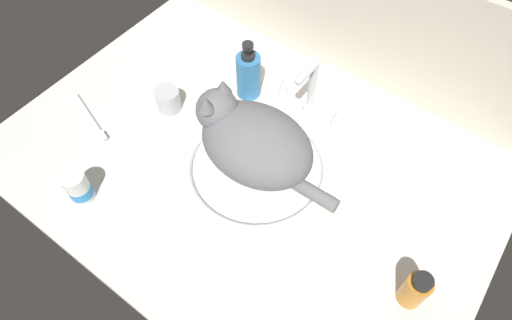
# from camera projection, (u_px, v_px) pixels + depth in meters

# --- Properties ---
(countertop) EXTENTS (1.17, 0.82, 0.03)m
(countertop) POSITION_uv_depth(u_px,v_px,m) (245.00, 165.00, 1.07)
(countertop) COLOR silver
(countertop) RESTS_ON ground
(backsplash_wall) EXTENTS (1.17, 0.02, 0.37)m
(backsplash_wall) POSITION_uv_depth(u_px,v_px,m) (342.00, 19.00, 1.12)
(backsplash_wall) COLOR beige
(backsplash_wall) RESTS_ON ground
(sink_basin) EXTENTS (0.36, 0.36, 0.02)m
(sink_basin) POSITION_uv_depth(u_px,v_px,m) (256.00, 167.00, 1.03)
(sink_basin) COLOR white
(sink_basin) RESTS_ON countertop
(faucet) EXTENTS (0.20, 0.10, 0.17)m
(faucet) POSITION_uv_depth(u_px,v_px,m) (310.00, 93.00, 1.09)
(faucet) COLOR silver
(faucet) RESTS_ON countertop
(cat) EXTENTS (0.38, 0.20, 0.19)m
(cat) POSITION_uv_depth(u_px,v_px,m) (250.00, 141.00, 0.96)
(cat) COLOR slate
(cat) RESTS_ON sink_basin
(metal_jar) EXTENTS (0.06, 0.06, 0.06)m
(metal_jar) POSITION_uv_depth(u_px,v_px,m) (168.00, 100.00, 1.13)
(metal_jar) COLOR #B2B5BA
(metal_jar) RESTS_ON countertop
(pill_bottle) EXTENTS (0.05, 0.05, 0.09)m
(pill_bottle) POSITION_uv_depth(u_px,v_px,m) (79.00, 188.00, 0.97)
(pill_bottle) COLOR white
(pill_bottle) RESTS_ON countertop
(soap_pump_bottle) EXTENTS (0.06, 0.06, 0.17)m
(soap_pump_bottle) POSITION_uv_depth(u_px,v_px,m) (248.00, 75.00, 1.13)
(soap_pump_bottle) COLOR teal
(soap_pump_bottle) RESTS_ON countertop
(amber_bottle) EXTENTS (0.05, 0.05, 0.10)m
(amber_bottle) POSITION_uv_depth(u_px,v_px,m) (415.00, 290.00, 0.83)
(amber_bottle) COLOR #C67A23
(amber_bottle) RESTS_ON countertop
(toothbrush) EXTENTS (0.18, 0.07, 0.02)m
(toothbrush) POSITION_uv_depth(u_px,v_px,m) (91.00, 117.00, 1.13)
(toothbrush) COLOR silver
(toothbrush) RESTS_ON countertop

